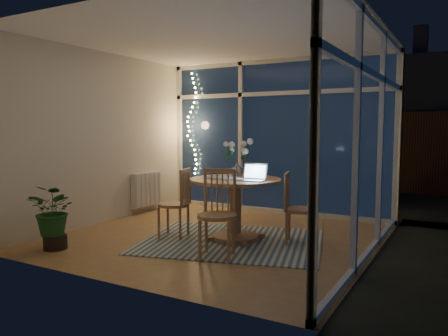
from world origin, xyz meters
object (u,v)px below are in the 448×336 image
at_px(chair_front, 217,214).
at_px(flower_vase, 237,169).
at_px(chair_right, 300,208).
at_px(laptop, 252,172).
at_px(chair_left, 173,203).
at_px(potted_plant, 54,218).
at_px(dining_table, 235,209).

bearing_deg(chair_front, flower_vase, 86.01).
bearing_deg(chair_right, laptop, 109.20).
height_order(chair_left, laptop, laptop).
bearing_deg(chair_front, chair_left, 132.79).
xyz_separation_m(chair_left, chair_front, (0.96, -0.51, 0.03)).
relative_size(laptop, potted_plant, 0.41).
height_order(dining_table, potted_plant, dining_table).
distance_m(dining_table, chair_right, 0.82).
bearing_deg(dining_table, chair_front, -76.56).
relative_size(chair_right, laptop, 2.91).
height_order(dining_table, chair_left, chair_left).
xyz_separation_m(chair_right, laptop, (-0.50, -0.33, 0.46)).
xyz_separation_m(dining_table, laptop, (0.29, -0.12, 0.52)).
bearing_deg(potted_plant, laptop, 33.64).
bearing_deg(laptop, flower_vase, 134.71).
bearing_deg(potted_plant, chair_front, 18.64).
distance_m(chair_right, chair_front, 1.18).
height_order(chair_right, chair_front, chair_front).
height_order(chair_right, laptop, laptop).
bearing_deg(chair_right, chair_left, 93.63).
distance_m(chair_left, laptop, 1.16).
relative_size(chair_right, chair_front, 0.91).
distance_m(dining_table, potted_plant, 2.21).
relative_size(flower_vase, potted_plant, 0.28).
height_order(chair_left, chair_front, chair_front).
distance_m(chair_left, flower_vase, 0.96).
xyz_separation_m(dining_table, flower_vase, (-0.09, 0.22, 0.51)).
bearing_deg(flower_vase, chair_left, -143.37).
distance_m(flower_vase, potted_plant, 2.36).
relative_size(chair_left, flower_vase, 4.45).
distance_m(chair_left, potted_plant, 1.47).
bearing_deg(flower_vase, dining_table, -67.86).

